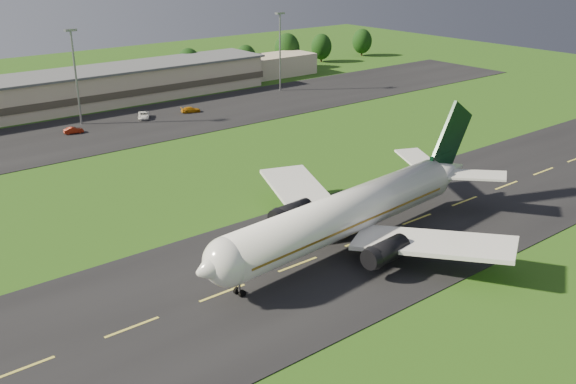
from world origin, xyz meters
TOP-DOWN VIEW (x-y plane):
  - ground at (0.00, 0.00)m, footprint 360.00×360.00m
  - taxiway at (0.00, 0.00)m, footprint 220.00×30.00m
  - apron at (0.00, 72.00)m, footprint 260.00×30.00m
  - airliner at (8.58, 0.07)m, footprint 51.28×42.02m
  - terminal at (6.40, 96.18)m, footprint 145.00×16.00m
  - light_mast_centre at (5.00, 80.00)m, footprint 2.40×1.20m
  - light_mast_east at (60.00, 80.00)m, footprint 2.40×1.20m
  - tree_line at (39.69, 106.11)m, footprint 197.44×9.51m
  - service_vehicle_b at (0.87, 73.85)m, footprint 4.11×1.97m
  - service_vehicle_c at (17.80, 75.80)m, footprint 4.56×5.72m
  - service_vehicle_d at (28.87, 74.01)m, footprint 4.78×2.97m

SIDE VIEW (x-z plane):
  - ground at x=0.00m, z-range 0.00..0.00m
  - taxiway at x=0.00m, z-range 0.00..0.10m
  - apron at x=0.00m, z-range 0.00..0.10m
  - service_vehicle_d at x=28.87m, z-range 0.10..1.39m
  - service_vehicle_b at x=0.87m, z-range 0.10..1.40m
  - service_vehicle_c at x=17.80m, z-range 0.10..1.55m
  - terminal at x=6.40m, z-range -0.21..8.19m
  - airliner at x=8.58m, z-range -3.13..12.45m
  - tree_line at x=39.69m, z-range -0.32..10.47m
  - light_mast_centre at x=5.00m, z-range 2.56..22.91m
  - light_mast_east at x=60.00m, z-range 2.56..22.91m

